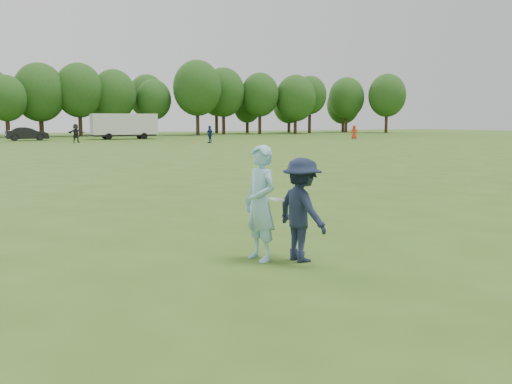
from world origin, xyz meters
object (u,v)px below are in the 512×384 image
thrower (260,203)px  field_cone (194,142)px  player_far_c (354,132)px  cargo_trailer (124,125)px  player_far_b (210,134)px  player_far_d (76,133)px  defender (302,210)px  car_f (27,134)px

thrower → field_cone: size_ratio=6.78×
thrower → player_far_c: bearing=132.9°
player_far_c → cargo_trailer: size_ratio=0.20×
field_cone → cargo_trailer: cargo_trailer is taller
player_far_b → player_far_d: 14.53m
defender → player_far_d: size_ratio=0.90×
field_cone → cargo_trailer: (-3.91, 15.06, 1.63)m
player_far_d → cargo_trailer: size_ratio=0.22×
player_far_c → player_far_d: bearing=36.0°
thrower → field_cone: (14.80, 45.61, -0.87)m
player_far_c → field_cone: player_far_c is taller
thrower → player_far_d: bearing=166.2°
field_cone → car_f: bearing=134.6°
defender → cargo_trailer: size_ratio=0.20×
player_far_d → defender: bearing=-106.5°
player_far_d → cargo_trailer: bearing=36.0°
thrower → defender: size_ratio=1.12×
defender → cargo_trailer: bearing=-16.2°
thrower → car_f: 61.07m
player_far_c → thrower: bearing=96.1°
player_far_b → player_far_c: bearing=82.9°
player_far_c → defender: bearing=96.7°
defender → field_cone: defender is taller
player_far_b → player_far_d: size_ratio=0.91×
defender → player_far_b: size_ratio=0.99×
player_far_b → car_f: player_far_b is taller
player_far_b → field_cone: player_far_b is taller
car_f → thrower: bearing=175.2°
defender → field_cone: (14.17, 45.97, -0.76)m
player_far_b → car_f: size_ratio=0.39×
player_far_c → car_f: bearing=24.9°
field_cone → thrower: bearing=-108.0°
thrower → player_far_b: (16.57, 45.52, -0.10)m
player_far_b → cargo_trailer: size_ratio=0.20×
field_cone → cargo_trailer: size_ratio=0.03×
player_far_d → cargo_trailer: cargo_trailer is taller
defender → player_far_c: bearing=-43.6°
player_far_b → player_far_c: (20.64, 2.75, -0.03)m
thrower → car_f: bearing=170.9°
field_cone → player_far_c: bearing=6.7°
car_f → field_cone: size_ratio=15.84×
player_far_c → car_f: player_far_c is taller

